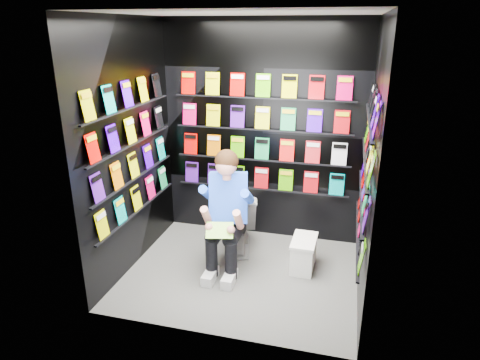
# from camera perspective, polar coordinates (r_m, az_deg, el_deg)

# --- Properties ---
(floor) EXTENTS (2.40, 2.40, 0.00)m
(floor) POSITION_cam_1_polar(r_m,az_deg,el_deg) (4.68, 0.20, -12.32)
(floor) COLOR #565654
(floor) RESTS_ON ground
(ceiling) EXTENTS (2.40, 2.40, 0.00)m
(ceiling) POSITION_cam_1_polar(r_m,az_deg,el_deg) (3.96, 0.25, 21.41)
(ceiling) COLOR white
(ceiling) RESTS_ON floor
(wall_back) EXTENTS (2.40, 0.04, 2.60)m
(wall_back) POSITION_cam_1_polar(r_m,az_deg,el_deg) (5.08, 3.05, 6.25)
(wall_back) COLOR black
(wall_back) RESTS_ON floor
(wall_front) EXTENTS (2.40, 0.04, 2.60)m
(wall_front) POSITION_cam_1_polar(r_m,az_deg,el_deg) (3.23, -4.19, -1.85)
(wall_front) COLOR black
(wall_front) RESTS_ON floor
(wall_left) EXTENTS (0.04, 2.00, 2.60)m
(wall_left) POSITION_cam_1_polar(r_m,az_deg,el_deg) (4.57, -14.53, 4.10)
(wall_left) COLOR black
(wall_left) RESTS_ON floor
(wall_right) EXTENTS (0.04, 2.00, 2.60)m
(wall_right) POSITION_cam_1_polar(r_m,az_deg,el_deg) (4.03, 17.02, 1.73)
(wall_right) COLOR black
(wall_right) RESTS_ON floor
(comics_back) EXTENTS (2.10, 0.06, 1.37)m
(comics_back) POSITION_cam_1_polar(r_m,az_deg,el_deg) (5.05, 2.98, 6.23)
(comics_back) COLOR #E70602
(comics_back) RESTS_ON wall_back
(comics_left) EXTENTS (0.06, 1.70, 1.37)m
(comics_left) POSITION_cam_1_polar(r_m,az_deg,el_deg) (4.56, -14.21, 4.14)
(comics_left) COLOR #E70602
(comics_left) RESTS_ON wall_left
(comics_right) EXTENTS (0.06, 1.70, 1.37)m
(comics_right) POSITION_cam_1_polar(r_m,az_deg,el_deg) (4.02, 16.60, 1.83)
(comics_right) COLOR #E70602
(comics_right) RESTS_ON wall_right
(toilet) EXTENTS (0.58, 0.83, 0.73)m
(toilet) POSITION_cam_1_polar(r_m,az_deg,el_deg) (5.00, -0.22, -5.28)
(toilet) COLOR white
(toilet) RESTS_ON floor
(longbox) EXTENTS (0.24, 0.43, 0.32)m
(longbox) POSITION_cam_1_polar(r_m,az_deg,el_deg) (4.75, 8.46, -9.85)
(longbox) COLOR white
(longbox) RESTS_ON floor
(longbox_lid) EXTENTS (0.26, 0.45, 0.03)m
(longbox_lid) POSITION_cam_1_polar(r_m,az_deg,el_deg) (4.66, 8.56, -8.00)
(longbox_lid) COLOR white
(longbox_lid) RESTS_ON longbox
(reader) EXTENTS (0.71, 0.90, 1.46)m
(reader) POSITION_cam_1_polar(r_m,az_deg,el_deg) (4.50, -1.46, -2.45)
(reader) COLOR blue
(reader) RESTS_ON toilet
(held_comic) EXTENTS (0.30, 0.22, 0.11)m
(held_comic) POSITION_cam_1_polar(r_m,az_deg,el_deg) (4.28, -2.73, -6.71)
(held_comic) COLOR green
(held_comic) RESTS_ON reader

